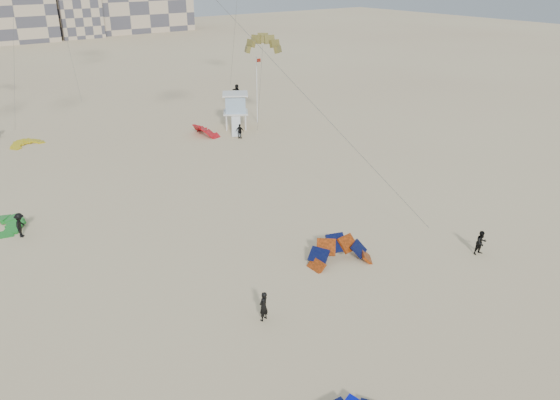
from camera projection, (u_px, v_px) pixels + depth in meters
ground at (284, 375)px, 24.61m from camera, size 320.00×320.00×0.00m
kite_ground_orange at (340, 262)px, 33.99m from camera, size 5.07×5.09×4.00m
kite_ground_green at (5, 227)px, 38.51m from camera, size 4.03×3.81×1.31m
kite_ground_red_far at (206, 135)px, 59.08m from camera, size 3.90×3.75×3.54m
kite_ground_yellow at (27, 145)px, 55.74m from camera, size 3.95×4.08×1.34m
kitesurfer_main at (263, 306)px, 28.13m from camera, size 0.71×0.58×1.67m
kitesurfer_b at (481, 243)px, 34.58m from camera, size 0.89×0.76×1.61m
kitesurfer_c at (20, 225)px, 36.77m from camera, size 1.10×1.28×1.72m
kitesurfer_d at (240, 131)px, 57.50m from camera, size 0.85×0.96×1.56m
kitesurfer_f at (237, 91)px, 74.86m from camera, size 0.62×1.75×1.87m
kite_fly_olive at (263, 45)px, 54.82m from camera, size 4.99×4.99×9.79m
lifeguard_tower_near at (236, 111)px, 60.79m from camera, size 3.82×5.90×3.92m
flagpole at (257, 88)px, 62.10m from camera, size 0.61×0.09×7.55m
condo_east at (138, 0)px, 145.95m from camera, size 26.00×14.00×16.00m
condo_fill_right at (76, 16)px, 134.38m from camera, size 10.00×10.00×10.00m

